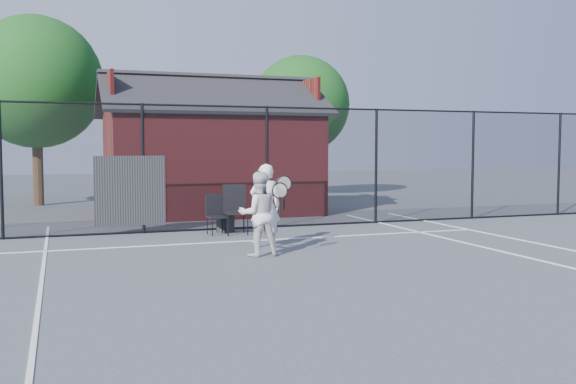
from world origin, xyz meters
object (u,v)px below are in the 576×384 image
object	(u,v)px
clubhouse	(211,160)
chair_right	(217,215)
player_back	(259,214)
waste_bin	(225,219)
player_front	(265,205)
chair_left	(236,210)

from	to	relation	value
clubhouse	chair_right	size ratio (longest dim) A/B	7.20
player_back	waste_bin	bearing A→B (deg)	86.10
waste_bin	chair_right	bearing A→B (deg)	-126.31
player_front	chair_right	world-z (taller)	player_front
player_back	waste_bin	size ratio (longest dim) A/B	2.46
player_back	waste_bin	world-z (taller)	player_back
chair_right	clubhouse	bearing A→B (deg)	73.00
clubhouse	waste_bin	xyz separation A→B (m)	(-0.67, -4.43, -1.29)
chair_left	clubhouse	bearing A→B (deg)	88.13
player_back	chair_right	world-z (taller)	player_back
clubhouse	player_front	size ratio (longest dim) A/B	3.91
waste_bin	clubhouse	bearing A→B (deg)	81.39
clubhouse	player_back	world-z (taller)	clubhouse
waste_bin	player_back	bearing A→B (deg)	-93.90
player_back	player_front	bearing A→B (deg)	65.41
chair_right	waste_bin	xyz separation A→B (m)	(0.28, 0.39, -0.14)
player_back	chair_left	distance (m)	2.98
player_back	chair_left	world-z (taller)	player_back
player_front	chair_left	size ratio (longest dim) A/B	1.50
player_front	waste_bin	world-z (taller)	player_front
player_back	chair_left	bearing A→B (deg)	82.86
player_back	waste_bin	xyz separation A→B (m)	(0.23, 3.43, -0.46)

